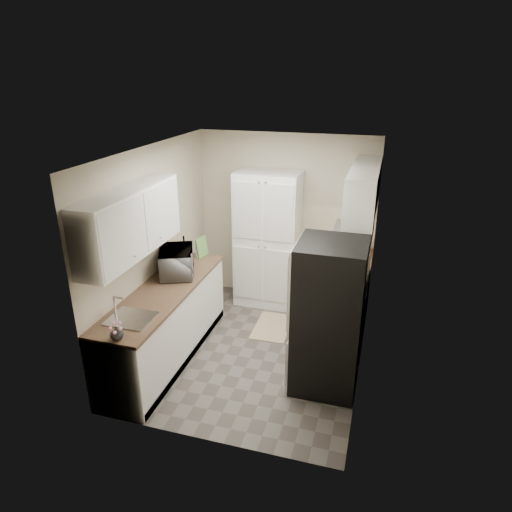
% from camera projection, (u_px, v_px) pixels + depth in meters
% --- Properties ---
extents(ground, '(3.20, 3.20, 0.00)m').
position_uv_depth(ground, '(255.00, 349.00, 5.81)').
color(ground, '#56514C').
rests_on(ground, ground).
extents(room_shell, '(2.64, 3.24, 2.52)m').
position_uv_depth(room_shell, '(253.00, 229.00, 5.18)').
color(room_shell, '#B4A991').
rests_on(room_shell, ground).
extents(pantry_cabinet, '(0.90, 0.55, 2.00)m').
position_uv_depth(pantry_cabinet, '(267.00, 240.00, 6.65)').
color(pantry_cabinet, white).
rests_on(pantry_cabinet, ground).
extents(base_cabinet_left, '(0.60, 2.30, 0.88)m').
position_uv_depth(base_cabinet_left, '(167.00, 325.00, 5.52)').
color(base_cabinet_left, white).
rests_on(base_cabinet_left, ground).
extents(countertop_left, '(0.63, 2.33, 0.04)m').
position_uv_depth(countertop_left, '(164.00, 291.00, 5.34)').
color(countertop_left, brown).
rests_on(countertop_left, base_cabinet_left).
extents(base_cabinet_right, '(0.60, 0.80, 0.88)m').
position_uv_depth(base_cabinet_right, '(346.00, 288.00, 6.44)').
color(base_cabinet_right, white).
rests_on(base_cabinet_right, ground).
extents(countertop_right, '(0.63, 0.83, 0.04)m').
position_uv_depth(countertop_right, '(349.00, 258.00, 6.26)').
color(countertop_right, brown).
rests_on(countertop_right, base_cabinet_right).
extents(electric_range, '(0.71, 0.78, 1.13)m').
position_uv_depth(electric_range, '(338.00, 313.00, 5.72)').
color(electric_range, '#B7B7BC').
rests_on(electric_range, ground).
extents(refrigerator, '(0.70, 0.72, 1.70)m').
position_uv_depth(refrigerator, '(328.00, 317.00, 4.87)').
color(refrigerator, '#B7B7BC').
rests_on(refrigerator, ground).
extents(microwave, '(0.60, 0.70, 0.33)m').
position_uv_depth(microwave, '(177.00, 262.00, 5.68)').
color(microwave, '#B9B9BE').
rests_on(microwave, countertop_left).
extents(wine_bottle, '(0.08, 0.08, 0.30)m').
position_uv_depth(wine_bottle, '(184.00, 248.00, 6.14)').
color(wine_bottle, black).
rests_on(wine_bottle, countertop_left).
extents(flower_vase, '(0.17, 0.17, 0.13)m').
position_uv_depth(flower_vase, '(116.00, 333.00, 4.32)').
color(flower_vase, white).
rests_on(flower_vase, countertop_left).
extents(cutting_board, '(0.06, 0.22, 0.28)m').
position_uv_depth(cutting_board, '(202.00, 247.00, 6.22)').
color(cutting_board, '#5B9544').
rests_on(cutting_board, countertop_left).
extents(toaster_oven, '(0.46, 0.50, 0.23)m').
position_uv_depth(toaster_oven, '(351.00, 246.00, 6.29)').
color(toaster_oven, '#B6B7BB').
rests_on(toaster_oven, countertop_right).
extents(fruit_basket, '(0.27, 0.27, 0.11)m').
position_uv_depth(fruit_basket, '(353.00, 234.00, 6.25)').
color(fruit_basket, '#DB521D').
rests_on(fruit_basket, toaster_oven).
extents(kitchen_mat, '(0.49, 0.76, 0.01)m').
position_uv_depth(kitchen_mat, '(273.00, 327.00, 6.31)').
color(kitchen_mat, tan).
rests_on(kitchen_mat, ground).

